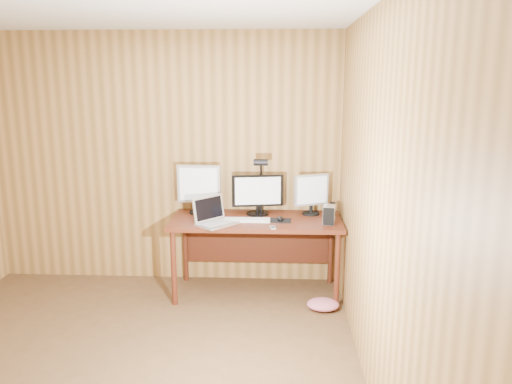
# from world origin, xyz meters

# --- Properties ---
(room_shell) EXTENTS (4.00, 4.00, 4.00)m
(room_shell) POSITION_xyz_m (0.00, 0.00, 1.25)
(room_shell) COLOR brown
(room_shell) RESTS_ON ground
(desk) EXTENTS (1.60, 0.70, 0.75)m
(desk) POSITION_xyz_m (0.93, 1.70, 0.63)
(desk) COLOR #4D1E10
(desk) RESTS_ON floor
(monitor_center) EXTENTS (0.50, 0.22, 0.39)m
(monitor_center) POSITION_xyz_m (0.94, 1.79, 0.95)
(monitor_center) COLOR black
(monitor_center) RESTS_ON desk
(monitor_left) EXTENTS (0.43, 0.20, 0.48)m
(monitor_left) POSITION_xyz_m (0.36, 1.82, 1.01)
(monitor_left) COLOR black
(monitor_left) RESTS_ON desk
(monitor_right) EXTENTS (0.34, 0.17, 0.40)m
(monitor_right) POSITION_xyz_m (1.46, 1.81, 0.96)
(monitor_right) COLOR black
(monitor_right) RESTS_ON desk
(laptop) EXTENTS (0.43, 0.43, 0.25)m
(laptop) POSITION_xyz_m (0.55, 1.45, 0.81)
(laptop) COLOR silver
(laptop) RESTS_ON desk
(keyboard) EXTENTS (0.44, 0.13, 0.02)m
(keyboard) POSITION_xyz_m (0.84, 1.55, 0.76)
(keyboard) COLOR white
(keyboard) RESTS_ON desk
(mousepad) EXTENTS (0.21, 0.18, 0.00)m
(mousepad) POSITION_xyz_m (1.16, 1.57, 0.75)
(mousepad) COLOR black
(mousepad) RESTS_ON desk
(mouse) EXTENTS (0.09, 0.12, 0.04)m
(mouse) POSITION_xyz_m (1.16, 1.57, 0.77)
(mouse) COLOR black
(mouse) RESTS_ON mousepad
(hard_drive) EXTENTS (0.13, 0.17, 0.17)m
(hard_drive) POSITION_xyz_m (1.60, 1.51, 0.83)
(hard_drive) COLOR silver
(hard_drive) RESTS_ON desk
(phone) EXTENTS (0.06, 0.10, 0.01)m
(phone) POSITION_xyz_m (1.09, 1.33, 0.76)
(phone) COLOR silver
(phone) RESTS_ON desk
(speaker) EXTENTS (0.05, 0.05, 0.13)m
(speaker) POSITION_xyz_m (1.66, 1.78, 0.82)
(speaker) COLOR black
(speaker) RESTS_ON desk
(desk_lamp) EXTENTS (0.14, 0.19, 0.59)m
(desk_lamp) POSITION_xyz_m (0.97, 1.78, 1.12)
(desk_lamp) COLOR black
(desk_lamp) RESTS_ON desk
(fabric_pile) EXTENTS (0.33, 0.29, 0.09)m
(fabric_pile) POSITION_xyz_m (1.55, 1.30, 0.05)
(fabric_pile) COLOR #D5677C
(fabric_pile) RESTS_ON floor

